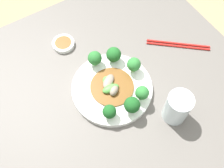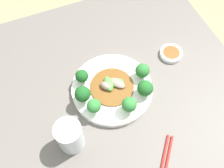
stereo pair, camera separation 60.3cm
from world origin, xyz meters
name	(u,v)px [view 2 (the right image)]	position (x,y,z in m)	size (l,w,h in m)	color
ground_plane	(110,157)	(0.00, 0.00, 0.00)	(8.00, 8.00, 0.00)	#9E8460
table	(109,135)	(0.00, 0.00, 0.37)	(0.92, 0.89, 0.73)	#5B5651
plate	(112,89)	(0.02, 0.02, 0.74)	(0.26, 0.26, 0.02)	white
broccoli_east	(142,71)	(0.12, 0.02, 0.79)	(0.05, 0.05, 0.06)	#70A356
broccoli_southwest	(94,106)	(-0.06, -0.04, 0.79)	(0.04, 0.04, 0.06)	#89B76B
broccoli_northwest	(82,76)	(-0.06, 0.08, 0.78)	(0.04, 0.04, 0.05)	#7AAD5B
broccoli_west	(83,94)	(-0.08, 0.01, 0.79)	(0.05, 0.05, 0.06)	#70A356
broccoli_southeast	(145,88)	(0.10, -0.04, 0.78)	(0.05, 0.05, 0.06)	#7AAD5B
broccoli_south	(129,105)	(0.04, -0.07, 0.79)	(0.04, 0.04, 0.06)	#89B76B
stirfry_center	(112,85)	(0.02, 0.02, 0.76)	(0.14, 0.14, 0.02)	brown
drinking_glass	(70,136)	(-0.15, -0.10, 0.79)	(0.07, 0.07, 0.11)	silver
sauce_dish	(171,53)	(0.26, 0.07, 0.74)	(0.08, 0.08, 0.02)	white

